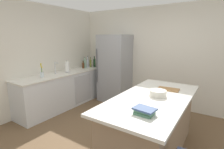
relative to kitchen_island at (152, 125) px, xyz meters
The scene contains 18 objects.
ground_plane 0.74m from the kitchen_island, 160.09° to the right, with size 7.20×7.20×0.00m, color brown.
wall_rear 2.28m from the kitchen_island, 104.61° to the left, with size 6.00×0.10×2.60m, color silver.
wall_left 3.11m from the kitchen_island, behind, with size 0.10×6.00×2.60m, color silver.
counter_run_left 2.69m from the kitchen_island, 167.22° to the left, with size 0.65×2.65×0.91m.
kitchen_island is the anchor object (origin of this frame).
refrigerator 2.47m from the kitchen_island, 136.60° to the left, with size 0.81×0.71×1.88m.
sink_faucet 2.76m from the kitchen_island, behind, with size 0.15×0.05×0.30m.
flower_vase 2.68m from the kitchen_island, behind, with size 0.08×0.08×0.32m.
paper_towel_roll 2.76m from the kitchen_island, 165.66° to the left, with size 0.14×0.14×0.31m.
vinegar_bottle 3.21m from the kitchen_island, 145.37° to the left, with size 0.06×0.06×0.26m.
wine_bottle 3.10m from the kitchen_island, 146.10° to the left, with size 0.07×0.07×0.33m.
olive_oil_bottle 3.13m from the kitchen_island, 148.25° to the left, with size 0.06×0.06×0.30m.
soda_bottle 3.11m from the kitchen_island, 150.12° to the left, with size 0.07×0.07×0.35m.
gin_bottle 3.08m from the kitchen_island, 151.98° to the left, with size 0.07×0.07×0.33m.
syrup_bottle 3.03m from the kitchen_island, 153.39° to the left, with size 0.06×0.06×0.22m.
cookbook_stack 0.81m from the kitchen_island, 78.48° to the right, with size 0.27×0.21×0.08m.
mixing_bowl 0.51m from the kitchen_island, 59.39° to the left, with size 0.25×0.25×0.09m.
cutting_board 0.69m from the kitchen_island, 80.39° to the left, with size 0.36×0.23×0.02m.
Camera 1 is at (1.38, -2.19, 1.80)m, focal length 27.44 mm.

